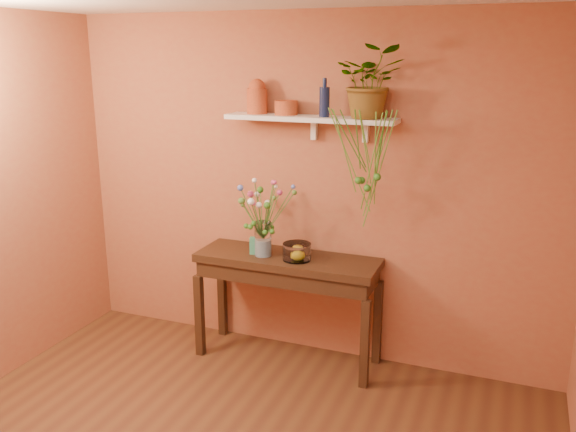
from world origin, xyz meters
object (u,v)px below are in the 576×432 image
at_px(sideboard, 287,272).
at_px(bouquet, 261,204).
at_px(spider_plant, 371,82).
at_px(glass_bowl, 297,252).
at_px(terracotta_jug, 257,97).
at_px(blue_bottle, 324,101).
at_px(glass_vase, 263,241).

height_order(sideboard, bouquet, bouquet).
relative_size(spider_plant, glass_bowl, 2.38).
bearing_deg(sideboard, glass_bowl, -26.42).
height_order(terracotta_jug, spider_plant, spider_plant).
bearing_deg(bouquet, spider_plant, 12.20).
distance_m(bouquet, glass_bowl, 0.46).
distance_m(sideboard, terracotta_jug, 1.36).
distance_m(blue_bottle, spider_plant, 0.36).
height_order(spider_plant, glass_vase, spider_plant).
xyz_separation_m(sideboard, glass_bowl, (0.10, -0.05, 0.19)).
xyz_separation_m(blue_bottle, spider_plant, (0.33, 0.02, 0.14)).
height_order(glass_vase, glass_bowl, glass_vase).
relative_size(sideboard, terracotta_jug, 5.45).
bearing_deg(glass_bowl, spider_plant, 18.97).
height_order(sideboard, spider_plant, spider_plant).
height_order(sideboard, glass_vase, glass_vase).
distance_m(terracotta_jug, spider_plant, 0.89).
height_order(bouquet, glass_bowl, bouquet).
distance_m(sideboard, blue_bottle, 1.34).
bearing_deg(glass_bowl, glass_vase, -179.96).
xyz_separation_m(spider_plant, glass_vase, (-0.76, -0.17, -1.21)).
bearing_deg(glass_bowl, sideboard, 153.58).
relative_size(glass_vase, bouquet, 0.55).
xyz_separation_m(sideboard, terracotta_jug, (-0.30, 0.14, 1.32)).
xyz_separation_m(sideboard, spider_plant, (0.58, 0.12, 1.45)).
bearing_deg(glass_vase, bouquet, -173.59).
distance_m(terracotta_jug, glass_bowl, 1.22).
bearing_deg(sideboard, bouquet, -165.92).
height_order(blue_bottle, bouquet, blue_bottle).
bearing_deg(spider_plant, glass_vase, -167.69).
distance_m(sideboard, glass_bowl, 0.21).
relative_size(blue_bottle, bouquet, 0.57).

